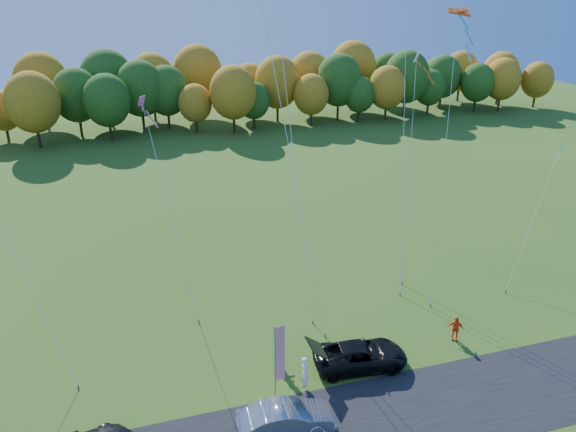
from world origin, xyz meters
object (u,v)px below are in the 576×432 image
object	(u,v)px
silver_sedan	(286,419)
feather_flag	(279,353)
person_east	(455,328)
black_suv	(360,355)

from	to	relation	value
silver_sedan	feather_flag	bearing A→B (deg)	-4.92
person_east	feather_flag	distance (m)	11.61
person_east	feather_flag	xyz separation A→B (m)	(-11.35, -1.58, 1.87)
black_suv	feather_flag	size ratio (longest dim) A/B	1.20
black_suv	person_east	size ratio (longest dim) A/B	3.31
person_east	feather_flag	size ratio (longest dim) A/B	0.36
black_suv	person_east	xyz separation A→B (m)	(6.39, 0.64, 0.06)
person_east	feather_flag	bearing A→B (deg)	-138.12
black_suv	feather_flag	bearing A→B (deg)	107.30
black_suv	silver_sedan	xyz separation A→B (m)	(-5.33, -3.45, 0.03)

